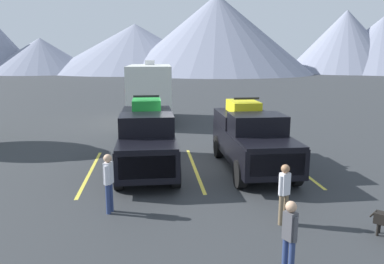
% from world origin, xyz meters
% --- Properties ---
extents(ground_plane, '(240.00, 240.00, 0.00)m').
position_xyz_m(ground_plane, '(0.00, 0.00, 0.00)').
color(ground_plane, '#2D3033').
extents(pickup_truck_a, '(2.13, 5.56, 2.68)m').
position_xyz_m(pickup_truck_a, '(-1.76, -0.31, 1.21)').
color(pickup_truck_a, black).
rests_on(pickup_truck_a, ground).
extents(pickup_truck_b, '(2.15, 5.55, 2.58)m').
position_xyz_m(pickup_truck_b, '(2.10, -0.63, 1.20)').
color(pickup_truck_b, black).
rests_on(pickup_truck_b, ground).
extents(lot_stripe_a, '(0.12, 5.50, 0.01)m').
position_xyz_m(lot_stripe_a, '(-3.86, -0.49, 0.00)').
color(lot_stripe_a, gold).
rests_on(lot_stripe_a, ground).
extents(lot_stripe_b, '(0.12, 5.50, 0.01)m').
position_xyz_m(lot_stripe_b, '(0.00, -0.49, 0.00)').
color(lot_stripe_b, gold).
rests_on(lot_stripe_b, ground).
extents(lot_stripe_c, '(0.12, 5.50, 0.01)m').
position_xyz_m(lot_stripe_c, '(3.86, -0.49, 0.00)').
color(lot_stripe_c, gold).
rests_on(lot_stripe_c, ground).
extents(camper_trailer_a, '(2.76, 7.28, 3.86)m').
position_xyz_m(camper_trailer_a, '(-1.65, 10.05, 2.03)').
color(camper_trailer_a, silver).
rests_on(camper_trailer_a, ground).
extents(person_a, '(0.26, 0.35, 1.64)m').
position_xyz_m(person_a, '(-2.75, -4.24, 0.94)').
color(person_a, navy).
rests_on(person_a, ground).
extents(person_b, '(0.27, 0.31, 1.55)m').
position_xyz_m(person_b, '(0.96, -7.69, 0.89)').
color(person_b, navy).
rests_on(person_b, ground).
extents(person_c, '(0.33, 0.26, 1.57)m').
position_xyz_m(person_c, '(1.67, -5.44, 0.90)').
color(person_c, '#726047').
rests_on(person_c, ground).
extents(mountain_ridge, '(144.83, 51.67, 17.69)m').
position_xyz_m(mountain_ridge, '(-4.34, 76.25, 7.63)').
color(mountain_ridge, gray).
rests_on(mountain_ridge, ground).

